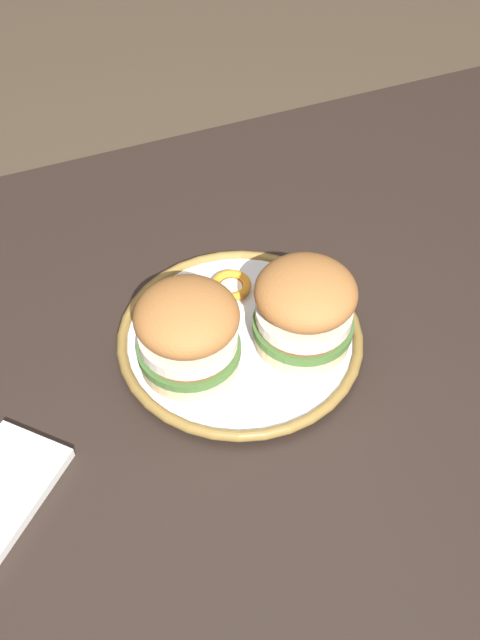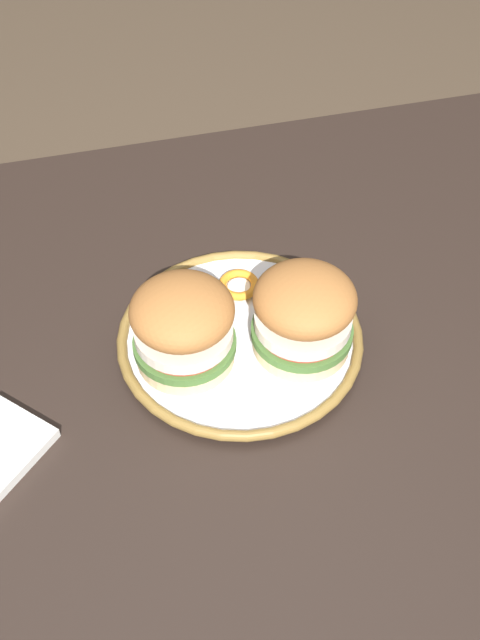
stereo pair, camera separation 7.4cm
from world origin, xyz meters
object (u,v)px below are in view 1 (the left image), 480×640
Objects in this scene: dining_table at (214,419)px; sandwich_half_left at (305,307)px; sandwich_half_right at (189,334)px; dinner_plate at (240,338)px.

sandwich_half_left is (-0.10, 0.01, 0.17)m from dining_table.
dining_table is 10.01× the size of sandwich_half_right.
dining_table is 0.18m from sandwich_half_right.
dinner_plate is (-0.04, -0.02, 0.12)m from dining_table.
sandwich_half_left and sandwich_half_right have the same top height.
dining_table is 4.81× the size of dinner_plate.
sandwich_half_left is at bearing 171.84° from dining_table.
sandwich_half_left is (-0.06, 0.03, 0.06)m from dinner_plate.
sandwich_half_right is (0.02, 0.00, 0.17)m from dining_table.
sandwich_half_right is at bearing 18.31° from dinner_plate.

